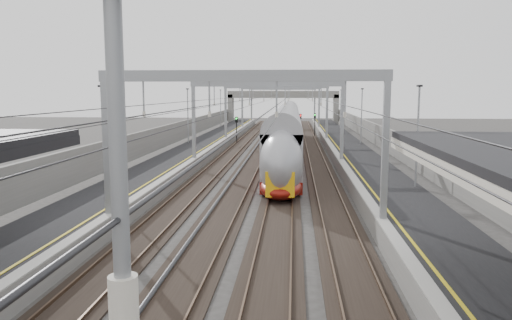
# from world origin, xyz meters

# --- Properties ---
(platform_left) EXTENTS (4.00, 120.00, 1.00)m
(platform_left) POSITION_xyz_m (-8.00, 45.00, 0.50)
(platform_left) COLOR black
(platform_left) RESTS_ON ground
(platform_right) EXTENTS (4.00, 120.00, 1.00)m
(platform_right) POSITION_xyz_m (8.00, 45.00, 0.50)
(platform_right) COLOR black
(platform_right) RESTS_ON ground
(tracks) EXTENTS (11.40, 140.00, 0.20)m
(tracks) POSITION_xyz_m (0.00, 45.00, 0.05)
(tracks) COLOR black
(tracks) RESTS_ON ground
(overhead_line) EXTENTS (13.00, 140.00, 6.60)m
(overhead_line) POSITION_xyz_m (0.00, 51.62, 6.14)
(overhead_line) COLOR gray
(overhead_line) RESTS_ON platform_left
(overbridge) EXTENTS (22.00, 2.20, 6.90)m
(overbridge) POSITION_xyz_m (0.00, 100.00, 5.31)
(overbridge) COLOR slate
(overbridge) RESTS_ON ground
(wall_left) EXTENTS (0.30, 120.00, 3.20)m
(wall_left) POSITION_xyz_m (-11.20, 45.00, 1.60)
(wall_left) COLOR slate
(wall_left) RESTS_ON ground
(wall_right) EXTENTS (0.30, 120.00, 3.20)m
(wall_right) POSITION_xyz_m (11.20, 45.00, 1.60)
(wall_right) COLOR slate
(wall_right) RESTS_ON ground
(train) EXTENTS (2.71, 49.41, 4.29)m
(train) POSITION_xyz_m (1.50, 51.30, 2.10)
(train) COLOR maroon
(train) RESTS_ON ground
(signal_green) EXTENTS (0.32, 0.32, 3.48)m
(signal_green) POSITION_xyz_m (-5.20, 64.29, 2.42)
(signal_green) COLOR black
(signal_green) RESTS_ON ground
(signal_red_near) EXTENTS (0.32, 0.32, 3.48)m
(signal_red_near) POSITION_xyz_m (3.20, 73.89, 2.42)
(signal_red_near) COLOR black
(signal_red_near) RESTS_ON ground
(signal_red_far) EXTENTS (0.32, 0.32, 3.48)m
(signal_red_far) POSITION_xyz_m (5.40, 75.93, 2.42)
(signal_red_far) COLOR black
(signal_red_far) RESTS_ON ground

